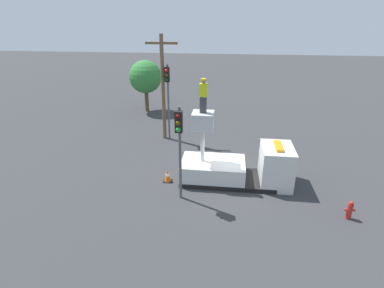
# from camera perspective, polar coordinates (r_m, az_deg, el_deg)

# --- Properties ---
(ground_plane) EXTENTS (120.00, 120.00, 0.00)m
(ground_plane) POSITION_cam_1_polar(r_m,az_deg,el_deg) (17.08, 6.72, -6.87)
(ground_plane) COLOR #38383A
(bucket_truck) EXTENTS (5.99, 2.33, 3.92)m
(bucket_truck) POSITION_cam_1_polar(r_m,az_deg,el_deg) (16.68, 8.78, -4.35)
(bucket_truck) COLOR black
(bucket_truck) RESTS_ON ground
(worker) EXTENTS (0.40, 0.26, 1.75)m
(worker) POSITION_cam_1_polar(r_m,az_deg,el_deg) (15.31, 2.17, 9.16)
(worker) COLOR #38383D
(worker) RESTS_ON bucket_truck
(traffic_light_pole) EXTENTS (0.34, 0.57, 4.79)m
(traffic_light_pole) POSITION_cam_1_polar(r_m,az_deg,el_deg) (13.80, -2.45, 1.41)
(traffic_light_pole) COLOR #515156
(traffic_light_pole) RESTS_ON ground
(traffic_light_across) EXTENTS (0.34, 0.57, 5.47)m
(traffic_light_across) POSITION_cam_1_polar(r_m,az_deg,el_deg) (21.29, -4.67, 10.55)
(traffic_light_across) COLOR #515156
(traffic_light_across) RESTS_ON ground
(fire_hydrant) EXTENTS (0.48, 0.24, 0.91)m
(fire_hydrant) POSITION_cam_1_polar(r_m,az_deg,el_deg) (15.58, 27.82, -11.07)
(fire_hydrant) COLOR #B2231E
(fire_hydrant) RESTS_ON ground
(traffic_cone_rear) EXTENTS (0.48, 0.48, 0.71)m
(traffic_cone_rear) POSITION_cam_1_polar(r_m,az_deg,el_deg) (16.77, -4.67, -6.06)
(traffic_cone_rear) COLOR black
(traffic_cone_rear) RESTS_ON ground
(tree_left_bg) EXTENTS (3.01, 3.01, 4.80)m
(tree_left_bg) POSITION_cam_1_polar(r_m,az_deg,el_deg) (28.74, -8.88, 12.49)
(tree_left_bg) COLOR brown
(tree_left_bg) RESTS_ON ground
(utility_pole) EXTENTS (2.20, 0.26, 7.44)m
(utility_pole) POSITION_cam_1_polar(r_m,az_deg,el_deg) (21.57, -5.55, 11.14)
(utility_pole) COLOR brown
(utility_pole) RESTS_ON ground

